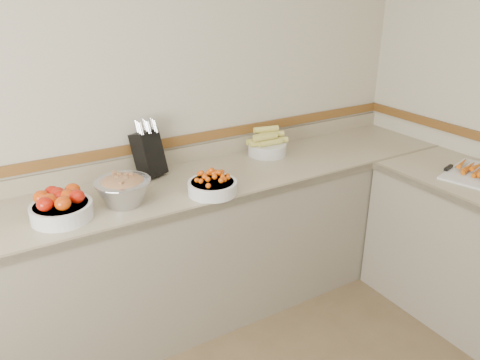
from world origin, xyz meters
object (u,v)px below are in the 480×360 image
knife_block (148,153)px  cherry_tomato_bowl (213,185)px  rhubarb_bowl (123,189)px  corn_bowl (267,145)px  tomato_bowl (61,206)px

knife_block → cherry_tomato_bowl: bearing=-65.4°
knife_block → rhubarb_bowl: knife_block is taller
cherry_tomato_bowl → corn_bowl: size_ratio=0.96×
cherry_tomato_bowl → corn_bowl: (0.61, 0.37, 0.01)m
tomato_bowl → cherry_tomato_bowl: cherry_tomato_bowl is taller
corn_bowl → rhubarb_bowl: 1.10m
tomato_bowl → corn_bowl: size_ratio=1.05×
corn_bowl → cherry_tomato_bowl: bearing=-148.9°
cherry_tomato_bowl → corn_bowl: bearing=31.1°
tomato_bowl → corn_bowl: bearing=10.1°
corn_bowl → rhubarb_bowl: (-1.07, -0.25, 0.02)m
corn_bowl → rhubarb_bowl: bearing=-166.7°
tomato_bowl → knife_block: bearing=28.4°
knife_block → tomato_bowl: 0.66m
knife_block → tomato_bowl: size_ratio=1.18×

